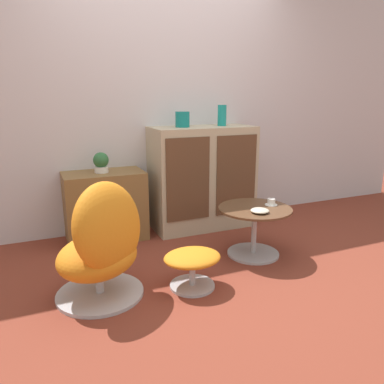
{
  "coord_description": "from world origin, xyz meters",
  "views": [
    {
      "loc": [
        -1.25,
        -2.3,
        1.33
      ],
      "look_at": [
        -0.06,
        0.46,
        0.55
      ],
      "focal_mm": 35.0,
      "sensor_mm": 36.0,
      "label": 1
    }
  ],
  "objects_px": {
    "egg_chair": "(103,244)",
    "vase_inner_left": "(222,115)",
    "bowl": "(260,211)",
    "sideboard": "(202,178)",
    "coffee_table": "(254,226)",
    "vase_leftmost": "(182,119)",
    "ottoman": "(192,262)",
    "potted_plant": "(101,162)",
    "teacup": "(271,203)",
    "tv_console": "(105,206)"
  },
  "relations": [
    {
      "from": "egg_chair",
      "to": "vase_leftmost",
      "type": "xyz_separation_m",
      "value": [
        0.99,
        1.05,
        0.72
      ]
    },
    {
      "from": "coffee_table",
      "to": "teacup",
      "type": "height_order",
      "value": "teacup"
    },
    {
      "from": "potted_plant",
      "to": "bowl",
      "type": "xyz_separation_m",
      "value": [
        1.06,
        -1.01,
        -0.3
      ]
    },
    {
      "from": "sideboard",
      "to": "tv_console",
      "type": "xyz_separation_m",
      "value": [
        -0.99,
        0.03,
        -0.19
      ]
    },
    {
      "from": "coffee_table",
      "to": "teacup",
      "type": "bearing_deg",
      "value": 4.02
    },
    {
      "from": "ottoman",
      "to": "vase_inner_left",
      "type": "bearing_deg",
      "value": 54.63
    },
    {
      "from": "ottoman",
      "to": "coffee_table",
      "type": "relative_size",
      "value": 0.67
    },
    {
      "from": "sideboard",
      "to": "vase_leftmost",
      "type": "xyz_separation_m",
      "value": [
        -0.21,
        0.0,
        0.59
      ]
    },
    {
      "from": "vase_leftmost",
      "to": "bowl",
      "type": "distance_m",
      "value": 1.21
    },
    {
      "from": "vase_leftmost",
      "to": "sideboard",
      "type": "bearing_deg",
      "value": -1.04
    },
    {
      "from": "ottoman",
      "to": "vase_inner_left",
      "type": "distance_m",
      "value": 1.7
    },
    {
      "from": "coffee_table",
      "to": "vase_leftmost",
      "type": "distance_m",
      "value": 1.23
    },
    {
      "from": "teacup",
      "to": "bowl",
      "type": "bearing_deg",
      "value": -145.38
    },
    {
      "from": "bowl",
      "to": "egg_chair",
      "type": "bearing_deg",
      "value": -176.74
    },
    {
      "from": "bowl",
      "to": "coffee_table",
      "type": "bearing_deg",
      "value": 73.1
    },
    {
      "from": "potted_plant",
      "to": "vase_leftmost",
      "type": "bearing_deg",
      "value": -2.18
    },
    {
      "from": "egg_chair",
      "to": "bowl",
      "type": "xyz_separation_m",
      "value": [
        1.26,
        0.07,
        0.05
      ]
    },
    {
      "from": "potted_plant",
      "to": "tv_console",
      "type": "bearing_deg",
      "value": -2.11
    },
    {
      "from": "sideboard",
      "to": "vase_inner_left",
      "type": "relative_size",
      "value": 5.01
    },
    {
      "from": "egg_chair",
      "to": "teacup",
      "type": "height_order",
      "value": "egg_chair"
    },
    {
      "from": "sideboard",
      "to": "vase_inner_left",
      "type": "height_order",
      "value": "vase_inner_left"
    },
    {
      "from": "vase_leftmost",
      "to": "vase_inner_left",
      "type": "height_order",
      "value": "vase_inner_left"
    },
    {
      "from": "coffee_table",
      "to": "potted_plant",
      "type": "relative_size",
      "value": 3.3
    },
    {
      "from": "egg_chair",
      "to": "vase_leftmost",
      "type": "distance_m",
      "value": 1.61
    },
    {
      "from": "coffee_table",
      "to": "vase_leftmost",
      "type": "bearing_deg",
      "value": 110.04
    },
    {
      "from": "vase_inner_left",
      "to": "coffee_table",
      "type": "bearing_deg",
      "value": -97.9
    },
    {
      "from": "teacup",
      "to": "vase_leftmost",
      "type": "bearing_deg",
      "value": 119.74
    },
    {
      "from": "sideboard",
      "to": "potted_plant",
      "type": "xyz_separation_m",
      "value": [
        -1.0,
        0.03,
        0.22
      ]
    },
    {
      "from": "ottoman",
      "to": "coffee_table",
      "type": "distance_m",
      "value": 0.77
    },
    {
      "from": "tv_console",
      "to": "egg_chair",
      "type": "bearing_deg",
      "value": -101.13
    },
    {
      "from": "vase_leftmost",
      "to": "coffee_table",
      "type": "bearing_deg",
      "value": -69.96
    },
    {
      "from": "sideboard",
      "to": "bowl",
      "type": "height_order",
      "value": "sideboard"
    },
    {
      "from": "sideboard",
      "to": "vase_inner_left",
      "type": "bearing_deg",
      "value": 1.04
    },
    {
      "from": "ottoman",
      "to": "vase_inner_left",
      "type": "xyz_separation_m",
      "value": [
        0.82,
        1.16,
        0.94
      ]
    },
    {
      "from": "ottoman",
      "to": "vase_leftmost",
      "type": "xyz_separation_m",
      "value": [
        0.39,
        1.16,
        0.91
      ]
    },
    {
      "from": "potted_plant",
      "to": "teacup",
      "type": "height_order",
      "value": "potted_plant"
    },
    {
      "from": "potted_plant",
      "to": "ottoman",
      "type": "bearing_deg",
      "value": -71.63
    },
    {
      "from": "egg_chair",
      "to": "teacup",
      "type": "xyz_separation_m",
      "value": [
        1.46,
        0.22,
        0.06
      ]
    },
    {
      "from": "egg_chair",
      "to": "vase_inner_left",
      "type": "xyz_separation_m",
      "value": [
        1.41,
        1.05,
        0.75
      ]
    },
    {
      "from": "tv_console",
      "to": "egg_chair",
      "type": "relative_size",
      "value": 0.88
    },
    {
      "from": "coffee_table",
      "to": "bowl",
      "type": "xyz_separation_m",
      "value": [
        -0.04,
        -0.13,
        0.18
      ]
    },
    {
      "from": "sideboard",
      "to": "coffee_table",
      "type": "xyz_separation_m",
      "value": [
        0.1,
        -0.84,
        -0.26
      ]
    },
    {
      "from": "ottoman",
      "to": "coffee_table",
      "type": "height_order",
      "value": "coffee_table"
    },
    {
      "from": "sideboard",
      "to": "potted_plant",
      "type": "bearing_deg",
      "value": 178.07
    },
    {
      "from": "sideboard",
      "to": "egg_chair",
      "type": "height_order",
      "value": "sideboard"
    },
    {
      "from": "teacup",
      "to": "vase_inner_left",
      "type": "bearing_deg",
      "value": 93.46
    },
    {
      "from": "egg_chair",
      "to": "vase_inner_left",
      "type": "relative_size",
      "value": 4.02
    },
    {
      "from": "potted_plant",
      "to": "bowl",
      "type": "distance_m",
      "value": 1.49
    },
    {
      "from": "sideboard",
      "to": "coffee_table",
      "type": "distance_m",
      "value": 0.89
    },
    {
      "from": "sideboard",
      "to": "egg_chair",
      "type": "distance_m",
      "value": 1.6
    }
  ]
}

